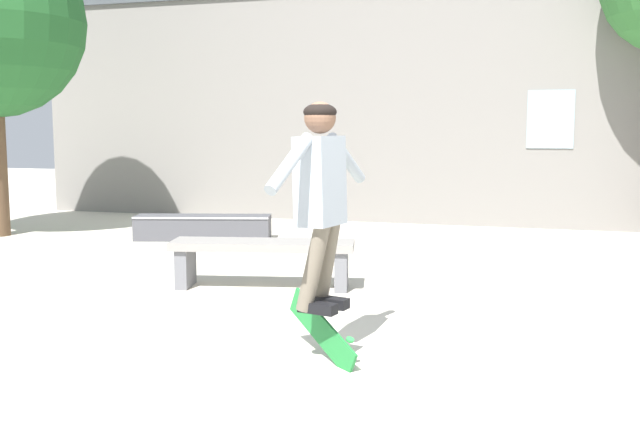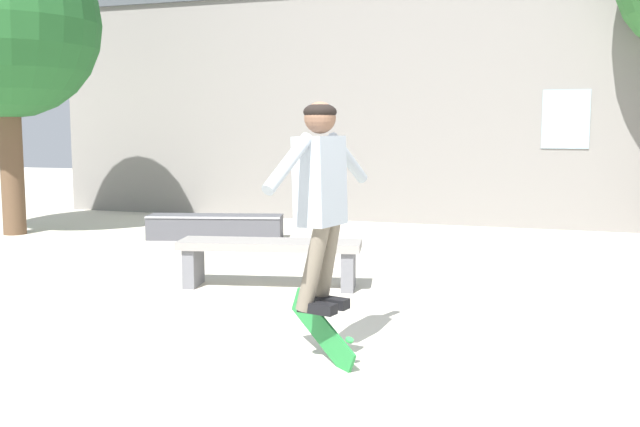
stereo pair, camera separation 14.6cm
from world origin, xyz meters
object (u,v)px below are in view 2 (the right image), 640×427
at_px(park_bench, 270,253).
at_px(skate_ledge, 215,227).
at_px(tree_left, 5,25).
at_px(skateboard_flipping, 322,331).
at_px(skater, 320,188).

height_order(park_bench, skate_ledge, park_bench).
relative_size(tree_left, park_bench, 2.40).
bearing_deg(skateboard_flipping, skate_ledge, 165.62).
bearing_deg(tree_left, skater, -33.52).
bearing_deg(skater, skateboard_flipping, 109.01).
bearing_deg(skate_ledge, skater, -71.20).
height_order(tree_left, skateboard_flipping, tree_left).
xyz_separation_m(park_bench, skate_ledge, (-1.95, 2.66, -0.17)).
bearing_deg(skate_ledge, tree_left, 174.29).
bearing_deg(tree_left, skateboard_flipping, -33.14).
height_order(skate_ledge, skater, skater).
distance_m(tree_left, skateboard_flipping, 7.96).
distance_m(tree_left, skater, 7.70).
bearing_deg(skateboard_flipping, skater, -42.47).
bearing_deg(skate_ledge, park_bench, -69.04).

